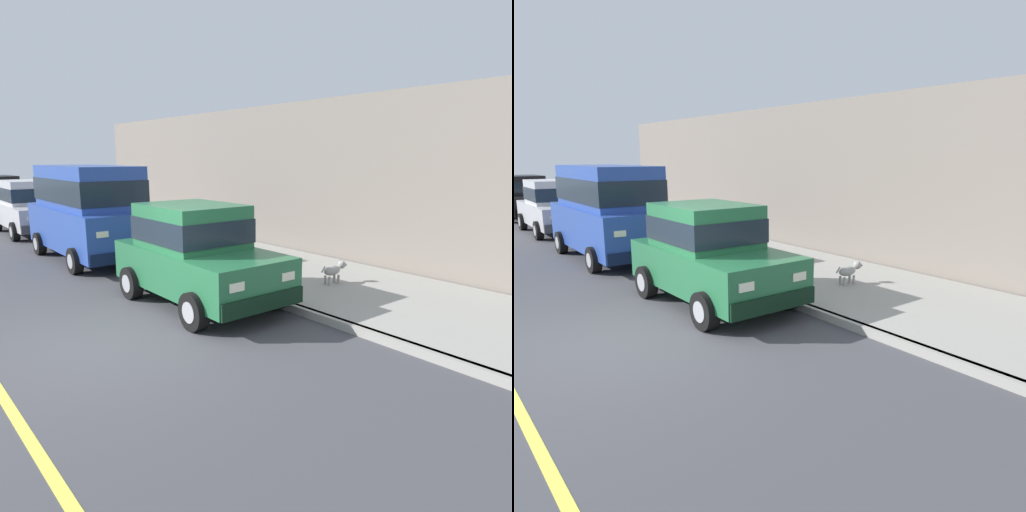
% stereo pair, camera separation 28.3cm
% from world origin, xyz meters
% --- Properties ---
extents(ground_plane, '(80.00, 80.00, 0.00)m').
position_xyz_m(ground_plane, '(0.00, 0.00, 0.00)').
color(ground_plane, '#424247').
extents(curb, '(0.16, 64.00, 0.14)m').
position_xyz_m(curb, '(3.20, 0.00, 0.07)').
color(curb, gray).
rests_on(curb, ground).
extents(sidewalk, '(3.60, 64.00, 0.14)m').
position_xyz_m(sidewalk, '(5.00, 0.00, 0.07)').
color(sidewalk, '#99968E').
rests_on(sidewalk, ground).
extents(car_green_hatchback, '(1.97, 3.81, 1.88)m').
position_xyz_m(car_green_hatchback, '(2.17, 0.87, 0.98)').
color(car_green_hatchback, '#23663D').
rests_on(car_green_hatchback, ground).
extents(car_blue_van, '(2.19, 4.93, 2.52)m').
position_xyz_m(car_blue_van, '(2.13, 6.12, 1.39)').
color(car_blue_van, '#28479E').
rests_on(car_blue_van, ground).
extents(car_silver_sedan, '(2.10, 4.63, 1.92)m').
position_xyz_m(car_silver_sedan, '(2.15, 11.89, 0.98)').
color(car_silver_sedan, '#BCBCC1').
rests_on(car_silver_sedan, ground).
extents(car_black_sedan, '(2.14, 4.65, 1.92)m').
position_xyz_m(car_black_sedan, '(2.13, 17.29, 0.98)').
color(car_black_sedan, black).
rests_on(car_black_sedan, ground).
extents(dog_grey, '(0.76, 0.22, 0.49)m').
position_xyz_m(dog_grey, '(4.88, -0.21, 0.43)').
color(dog_grey, '#999691').
rests_on(dog_grey, sidewalk).
extents(fire_hydrant, '(0.34, 0.24, 0.72)m').
position_xyz_m(fire_hydrant, '(3.65, 2.40, 0.48)').
color(fire_hydrant, red).
rests_on(fire_hydrant, sidewalk).
extents(building_facade, '(0.50, 20.00, 4.21)m').
position_xyz_m(building_facade, '(7.10, 4.92, 2.11)').
color(building_facade, slate).
rests_on(building_facade, ground).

